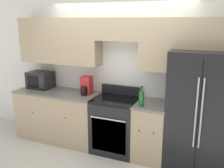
{
  "coord_description": "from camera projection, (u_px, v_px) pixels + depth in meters",
  "views": [
    {
      "loc": [
        1.53,
        -3.37,
        2.22
      ],
      "look_at": [
        0.0,
        0.31,
        1.19
      ],
      "focal_mm": 40.0,
      "sensor_mm": 36.0,
      "label": 1
    }
  ],
  "objects": [
    {
      "name": "lower_cabinets_right",
      "position": [
        151.0,
        131.0,
        4.04
      ],
      "size": [
        0.52,
        0.64,
        0.94
      ],
      "color": "tan",
      "rests_on": "ground_plane"
    },
    {
      "name": "microwave",
      "position": [
        40.0,
        80.0,
        4.79
      ],
      "size": [
        0.45,
        0.35,
        0.32
      ],
      "color": "black",
      "rests_on": "lower_cabinets_left"
    },
    {
      "name": "bottle",
      "position": [
        141.0,
        98.0,
        3.79
      ],
      "size": [
        0.08,
        0.08,
        0.31
      ],
      "color": "#195928",
      "rests_on": "lower_cabinets_right"
    },
    {
      "name": "lower_cabinets_left",
      "position": [
        59.0,
        115.0,
        4.7
      ],
      "size": [
        1.58,
        0.64,
        0.94
      ],
      "color": "tan",
      "rests_on": "ground_plane"
    },
    {
      "name": "coffee_maker",
      "position": [
        86.0,
        86.0,
        4.38
      ],
      "size": [
        0.18,
        0.23,
        0.32
      ],
      "color": "#B22323",
      "rests_on": "lower_cabinets_left"
    },
    {
      "name": "refrigerator",
      "position": [
        200.0,
        110.0,
        3.74
      ],
      "size": [
        0.93,
        0.81,
        1.8
      ],
      "color": "black",
      "rests_on": "ground_plane"
    },
    {
      "name": "ground_plane",
      "position": [
        105.0,
        157.0,
        4.14
      ],
      "size": [
        12.0,
        12.0,
        0.0
      ],
      "primitive_type": "plane",
      "color": "beige"
    },
    {
      "name": "wall_back",
      "position": [
        118.0,
        61.0,
        4.27
      ],
      "size": [
        8.0,
        0.39,
        2.6
      ],
      "color": "white",
      "rests_on": "ground_plane"
    },
    {
      "name": "oven_range",
      "position": [
        116.0,
        125.0,
        4.27
      ],
      "size": [
        0.74,
        0.65,
        1.1
      ],
      "color": "black",
      "rests_on": "ground_plane"
    }
  ]
}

